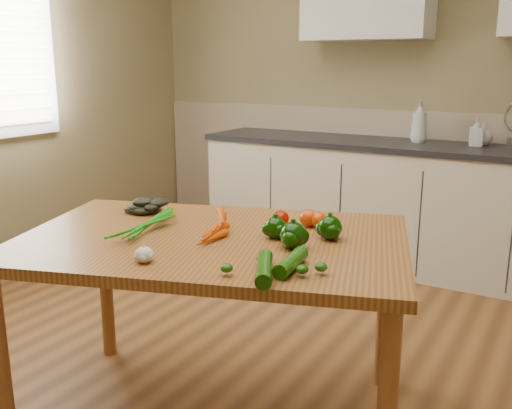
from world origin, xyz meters
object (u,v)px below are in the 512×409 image
Objects in this scene: soap_bottle_a at (419,122)px; pepper_b at (330,228)px; soap_bottle_b at (476,132)px; zucchini_a at (291,263)px; garlic_bulb at (144,255)px; carrot_bunch at (194,224)px; pepper_a at (275,228)px; zucchini_b at (264,269)px; leafy_greens at (145,200)px; pepper_c at (293,235)px; soap_bottle_c at (484,134)px; tomato_a at (281,219)px; tomato_b at (309,218)px; table at (212,258)px; tomato_c at (319,220)px.

pepper_b is at bearing -97.35° from soap_bottle_a.
soap_bottle_b is 2.49m from zucchini_a.
carrot_bunch is at bearing 98.76° from garlic_bulb.
zucchini_b is at bearing -66.38° from pepper_a.
soap_bottle_b reaches higher than leafy_greens.
pepper_c is at bearing 72.50° from soap_bottle_b.
zucchini_a is at bearing -97.74° from soap_bottle_a.
pepper_a is 0.91× the size of pepper_b.
carrot_bunch is at bearing 67.08° from soap_bottle_c.
soap_bottle_a is 0.43m from soap_bottle_c.
pepper_b is at bearing 66.39° from pepper_c.
soap_bottle_a is 4.10× the size of tomato_a.
tomato_a is (0.24, 0.26, -0.00)m from carrot_bunch.
pepper_b is 1.17× the size of tomato_b.
soap_bottle_b is at bearing 85.98° from pepper_b.
pepper_a is (0.30, 0.11, 0.00)m from carrot_bunch.
pepper_c reaches higher than table.
tomato_a is at bearing -157.47° from tomato_c.
soap_bottle_c reaches higher than tomato_b.
zucchini_a is 0.85× the size of zucchini_b.
soap_bottle_b is (0.38, 0.02, -0.05)m from soap_bottle_a.
pepper_a is at bearing 146.92° from pepper_c.
soap_bottle_b is 2.63× the size of tomato_a.
carrot_bunch is 0.42m from pepper_c.
leafy_greens is 2.32× the size of pepper_b.
pepper_a is 1.18× the size of tomato_a.
soap_bottle_b is 1.26× the size of soap_bottle_c.
carrot_bunch is at bearing -160.79° from pepper_a.
table is 18.75× the size of pepper_b.
carrot_bunch is at bearing -175.44° from pepper_c.
pepper_b is at bearing 77.99° from soap_bottle_c.
soap_bottle_c is at bearing 85.52° from zucchini_b.
pepper_c is at bearing -13.12° from table.
soap_bottle_c reaches higher than table.
pepper_b is 0.45× the size of zucchini_a.
pepper_a is at bearing 73.63° from soap_bottle_c.
soap_bottle_a is 2.12m from pepper_b.
pepper_a is at bearing 6.71° from table.
tomato_a is 0.99× the size of tomato_c.
soap_bottle_b reaches higher than table.
carrot_bunch is 0.54m from zucchini_b.
soap_bottle_a is 2.49m from zucchini_a.
soap_bottle_a reaches higher than zucchini_a.
zucchini_b is (0.05, -0.30, -0.02)m from pepper_c.
soap_bottle_c is (0.59, 2.38, 0.27)m from table.
pepper_c is at bearing -33.08° from pepper_a.
zucchini_b is (0.21, -2.56, -0.23)m from soap_bottle_a.
soap_bottle_b reaches higher than garlic_bulb.
table is 9.18× the size of soap_bottle_b.
leafy_greens is (-0.65, -2.12, -0.20)m from soap_bottle_a.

